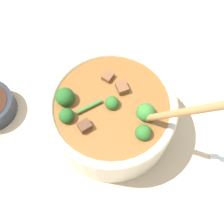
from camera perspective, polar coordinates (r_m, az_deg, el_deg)
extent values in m
plane|color=#C6B293|center=(0.61, 0.00, -2.85)|extent=(4.00, 4.00, 0.00)
cylinder|color=beige|center=(0.57, 0.00, -0.88)|extent=(0.25, 0.25, 0.10)
torus|color=beige|center=(0.52, 0.00, 1.44)|extent=(0.25, 0.25, 0.02)
cylinder|color=brown|center=(0.55, 0.00, -0.14)|extent=(0.22, 0.22, 0.07)
sphere|color=#235B23|center=(0.51, -9.22, -0.74)|extent=(0.03, 0.03, 0.03)
cylinder|color=#6B9956|center=(0.52, -8.90, -1.67)|extent=(0.01, 0.01, 0.01)
sphere|color=#2D6B28|center=(0.51, 0.61, 1.72)|extent=(0.03, 0.03, 0.03)
cylinder|color=#6B9956|center=(0.53, 0.59, 0.80)|extent=(0.01, 0.01, 0.01)
sphere|color=#2D6B28|center=(0.49, 6.16, -4.39)|extent=(0.03, 0.03, 0.03)
cylinder|color=#6B9956|center=(0.51, 5.93, -5.22)|extent=(0.01, 0.01, 0.01)
sphere|color=#387F33|center=(0.51, 6.89, -0.11)|extent=(0.03, 0.03, 0.03)
cylinder|color=#6B9956|center=(0.53, 6.60, -1.25)|extent=(0.01, 0.01, 0.02)
sphere|color=#235B23|center=(0.52, -9.52, 3.05)|extent=(0.03, 0.03, 0.03)
cylinder|color=#6B9956|center=(0.54, -9.12, 1.78)|extent=(0.01, 0.01, 0.02)
cube|color=brown|center=(0.54, -0.84, 7.10)|extent=(0.02, 0.02, 0.02)
cube|color=brown|center=(0.50, -5.26, -3.17)|extent=(0.02, 0.02, 0.02)
cube|color=brown|center=(0.53, 2.05, 4.90)|extent=(0.03, 0.03, 0.02)
cylinder|color=#3D7533|center=(0.51, -4.66, 1.07)|extent=(0.02, 0.05, 0.01)
ellipsoid|color=#A87A47|center=(0.51, 6.14, -1.44)|extent=(0.04, 0.03, 0.01)
cylinder|color=#A87A47|center=(0.44, 14.00, -0.07)|extent=(0.12, 0.05, 0.17)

